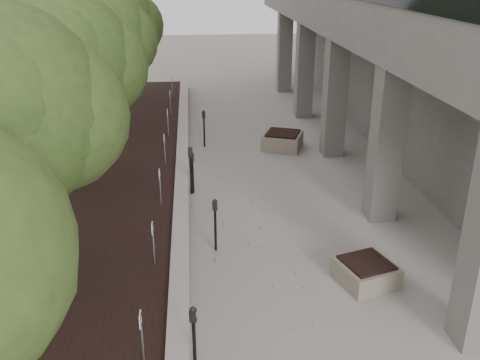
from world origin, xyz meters
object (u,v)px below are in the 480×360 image
crabapple_tree_2 (6,154)px  parking_meter_5 (204,129)px  crabapple_tree_4 (95,59)px  crabapple_tree_5 (114,40)px  parking_meter_2 (215,225)px  parking_meter_1 (194,341)px  parking_meter_4 (193,173)px  parking_meter_3 (191,171)px  crabapple_tree_3 (65,91)px  planter_back (282,140)px  planter_front (366,272)px

crabapple_tree_2 → parking_meter_5: 10.26m
crabapple_tree_4 → crabapple_tree_2: bearing=-90.0°
crabapple_tree_5 → parking_meter_2: 14.10m
parking_meter_2 → parking_meter_5: size_ratio=0.96×
parking_meter_1 → parking_meter_4: size_ratio=1.04×
crabapple_tree_2 → parking_meter_2: bearing=23.4°
crabapple_tree_5 → parking_meter_2: (3.79, -13.36, -2.46)m
parking_meter_3 → crabapple_tree_3: bearing=165.8°
parking_meter_3 → parking_meter_4: 0.15m
crabapple_tree_5 → planter_back: (6.58, -6.23, -2.81)m
crabapple_tree_4 → planter_front: (6.87, -10.00, -2.87)m
parking_meter_1 → planter_front: size_ratio=1.20×
crabapple_tree_2 → parking_meter_4: 6.53m
parking_meter_2 → crabapple_tree_2: bearing=-143.3°
planter_back → crabapple_tree_2: bearing=-126.9°
crabapple_tree_4 → crabapple_tree_5: bearing=90.0°
crabapple_tree_3 → crabapple_tree_5: bearing=90.0°
crabapple_tree_2 → crabapple_tree_3: bearing=90.0°
parking_meter_3 → planter_back: bearing=35.3°
parking_meter_3 → planter_front: parking_meter_3 is taller
planter_front → crabapple_tree_4: bearing=124.5°
parking_meter_1 → planter_front: parking_meter_1 is taller
parking_meter_3 → parking_meter_5: bearing=69.7°
parking_meter_2 → planter_back: 7.67m
parking_meter_3 → crabapple_tree_4: bearing=109.3°
parking_meter_1 → planter_back: bearing=90.2°
crabapple_tree_4 → parking_meter_2: size_ratio=4.12×
crabapple_tree_3 → crabapple_tree_5: same height
crabapple_tree_4 → parking_meter_5: crabapple_tree_4 is taller
crabapple_tree_5 → parking_meter_3: bearing=-72.1°
parking_meter_1 → parking_meter_5: 11.60m
crabapple_tree_4 → parking_meter_1: size_ratio=4.15×
crabapple_tree_3 → parking_meter_5: 6.16m
parking_meter_5 → crabapple_tree_3: bearing=-120.2°
parking_meter_2 → parking_meter_3: 3.36m
crabapple_tree_4 → planter_back: size_ratio=4.14×
crabapple_tree_5 → parking_meter_5: 7.30m
parking_meter_4 → planter_back: (3.28, 3.72, -0.32)m
parking_meter_5 → parking_meter_2: bearing=-78.4°
crabapple_tree_5 → parking_meter_1: 17.82m
parking_meter_2 → parking_meter_3: size_ratio=0.90×
planter_back → parking_meter_5: bearing=170.7°
crabapple_tree_3 → planter_back: bearing=29.8°
planter_front → parking_meter_5: bearing=108.6°
crabapple_tree_3 → planter_back: 8.09m
parking_meter_1 → parking_meter_5: bearing=104.3°
crabapple_tree_2 → crabapple_tree_4: bearing=90.0°
crabapple_tree_2 → parking_meter_2: (3.79, 1.64, -2.46)m
parking_meter_4 → planter_back: size_ratio=0.96×
parking_meter_5 → parking_meter_1: bearing=-81.1°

